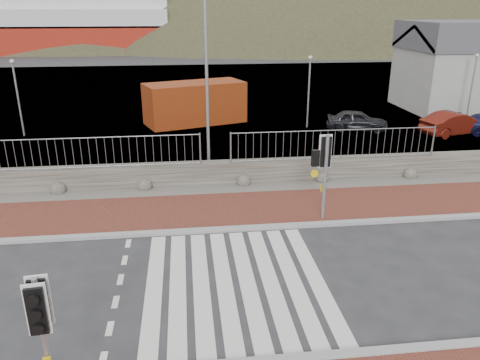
{
  "coord_description": "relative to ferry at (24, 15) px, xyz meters",
  "views": [
    {
      "loc": [
        -1.14,
        -10.38,
        6.77
      ],
      "look_at": [
        0.47,
        3.0,
        1.72
      ],
      "focal_mm": 35.0,
      "sensor_mm": 36.0,
      "label": 1
    }
  ],
  "objects": [
    {
      "name": "traffic_signal_near",
      "position": [
        20.96,
        -71.37,
        -3.49
      ],
      "size": [
        0.39,
        0.26,
        2.59
      ],
      "rotation": [
        0.0,
        0.0,
        0.1
      ],
      "color": "gray",
      "rests_on": "ground"
    },
    {
      "name": "ferry",
      "position": [
        0.0,
        0.0,
        0.0
      ],
      "size": [
        50.0,
        16.0,
        20.0
      ],
      "color": "maroon",
      "rests_on": "ground"
    },
    {
      "name": "stone_wall",
      "position": [
        24.65,
        -60.6,
        -4.91
      ],
      "size": [
        40.0,
        0.6,
        0.9
      ],
      "primitive_type": "cube",
      "color": "#403D35",
      "rests_on": "ground"
    },
    {
      "name": "traffic_signal_far",
      "position": [
        27.91,
        -64.5,
        -3.23
      ],
      "size": [
        0.71,
        0.28,
        2.95
      ],
      "rotation": [
        0.0,
        0.0,
        3.21
      ],
      "color": "gray",
      "rests_on": "ground"
    },
    {
      "name": "gravel_strip",
      "position": [
        24.65,
        -61.4,
        -5.33
      ],
      "size": [
        40.0,
        1.5,
        0.06
      ],
      "primitive_type": "cube",
      "color": "#59544C",
      "rests_on": "ground"
    },
    {
      "name": "car_a",
      "position": [
        33.3,
        -53.04,
        -4.78
      ],
      "size": [
        3.66,
        2.27,
        1.16
      ],
      "primitive_type": "imported",
      "rotation": [
        0.0,
        0.0,
        1.29
      ],
      "color": "black",
      "rests_on": "ground"
    },
    {
      "name": "hills_backdrop",
      "position": [
        31.4,
        20.0,
        -28.42
      ],
      "size": [
        254.0,
        90.0,
        100.0
      ],
      "color": "#2C2F1C",
      "rests_on": "ground"
    },
    {
      "name": "shipping_container",
      "position": [
        24.15,
        -50.06,
        -4.14
      ],
      "size": [
        6.34,
        4.23,
        2.44
      ],
      "primitive_type": "cube",
      "rotation": [
        0.0,
        0.0,
        0.34
      ],
      "color": "maroon",
      "rests_on": "ground"
    },
    {
      "name": "sidewalk_far",
      "position": [
        24.65,
        -63.4,
        -5.32
      ],
      "size": [
        40.0,
        3.0,
        0.08
      ],
      "primitive_type": "cube",
      "color": "brown",
      "rests_on": "ground"
    },
    {
      "name": "kerb_far",
      "position": [
        24.65,
        -64.9,
        -5.31
      ],
      "size": [
        40.0,
        0.25,
        0.12
      ],
      "primitive_type": "cube",
      "color": "gray",
      "rests_on": "ground"
    },
    {
      "name": "water",
      "position": [
        24.65,
        -5.0,
        -5.36
      ],
      "size": [
        220.0,
        50.0,
        0.05
      ],
      "primitive_type": "cube",
      "color": "#3F4C54",
      "rests_on": "ground"
    },
    {
      "name": "quay",
      "position": [
        24.65,
        -40.0,
        -5.36
      ],
      "size": [
        120.0,
        40.0,
        0.5
      ],
      "primitive_type": "cube",
      "color": "#4C4C4F",
      "rests_on": "ground"
    },
    {
      "name": "railing",
      "position": [
        24.65,
        -60.75,
        -3.54
      ],
      "size": [
        18.07,
        0.07,
        1.22
      ],
      "color": "gray",
      "rests_on": "stone_wall"
    },
    {
      "name": "zebra_crossing",
      "position": [
        24.65,
        -67.9,
        -5.36
      ],
      "size": [
        4.62,
        5.6,
        0.01
      ],
      "color": "silver",
      "rests_on": "ground"
    },
    {
      "name": "streetlight",
      "position": [
        24.54,
        -59.84,
        -1.32
      ],
      "size": [
        1.48,
        0.59,
        7.18
      ],
      "rotation": [
        0.0,
        0.0,
        -0.3
      ],
      "color": "gray",
      "rests_on": "ground"
    },
    {
      "name": "car_b",
      "position": [
        38.33,
        -54.59,
        -4.72
      ],
      "size": [
        4.1,
        2.28,
        1.28
      ],
      "primitive_type": "imported",
      "rotation": [
        0.0,
        0.0,
        1.82
      ],
      "color": "#57140C",
      "rests_on": "ground"
    },
    {
      "name": "ground",
      "position": [
        24.65,
        -67.9,
        -5.36
      ],
      "size": [
        220.0,
        220.0,
        0.0
      ],
      "primitive_type": "plane",
      "color": "#28282B",
      "rests_on": "ground"
    }
  ]
}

